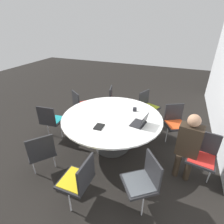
# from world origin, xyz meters

# --- Properties ---
(ground_plane) EXTENTS (16.00, 16.00, 0.00)m
(ground_plane) POSITION_xyz_m (0.00, 0.00, 0.00)
(ground_plane) COLOR black
(conference_table) EXTENTS (2.00, 2.00, 0.75)m
(conference_table) POSITION_xyz_m (0.00, 0.00, 0.65)
(conference_table) COLOR #333333
(conference_table) RESTS_ON ground_plane
(chair_0) EXTENTS (0.49, 0.50, 0.85)m
(chair_0) POSITION_xyz_m (0.21, 1.70, 0.51)
(chair_0) COLOR #262628
(chair_0) RESTS_ON ground_plane
(chair_1) EXTENTS (0.58, 0.59, 0.85)m
(chair_1) POSITION_xyz_m (-0.74, 1.20, 0.51)
(chair_1) COLOR #262628
(chair_1) RESTS_ON ground_plane
(chair_2) EXTENTS (0.57, 0.56, 0.85)m
(chair_2) POSITION_xyz_m (-1.33, 0.48, 0.51)
(chair_2) COLOR #262628
(chair_2) RESTS_ON ground_plane
(chair_3) EXTENTS (0.53, 0.52, 0.85)m
(chair_3) POSITION_xyz_m (-1.34, -0.43, 0.51)
(chair_3) COLOR #262628
(chair_3) RESTS_ON ground_plane
(chair_4) EXTENTS (0.60, 0.60, 0.85)m
(chair_4) POSITION_xyz_m (-0.76, -1.19, 0.51)
(chair_4) COLOR #262628
(chair_4) RESTS_ON ground_plane
(chair_5) EXTENTS (0.46, 0.48, 0.85)m
(chair_5) POSITION_xyz_m (0.20, -1.40, 0.51)
(chair_5) COLOR #262628
(chair_5) RESTS_ON ground_plane
(chair_6) EXTENTS (0.61, 0.60, 0.85)m
(chair_6) POSITION_xyz_m (1.13, -0.84, 0.51)
(chair_6) COLOR #262628
(chair_6) RESTS_ON ground_plane
(chair_7) EXTENTS (0.44, 0.42, 0.85)m
(chair_7) POSITION_xyz_m (1.41, 0.06, 0.51)
(chair_7) COLOR #262628
(chair_7) RESTS_ON ground_plane
(chair_8) EXTENTS (0.60, 0.60, 0.85)m
(chair_8) POSITION_xyz_m (1.09, 0.90, 0.51)
(chair_8) COLOR #262628
(chair_8) RESTS_ON ground_plane
(person_0) EXTENTS (0.30, 0.39, 1.20)m
(person_0) POSITION_xyz_m (0.26, 1.45, 0.70)
(person_0) COLOR #2D2319
(person_0) RESTS_ON ground_plane
(laptop) EXTENTS (0.35, 0.31, 0.21)m
(laptop) POSITION_xyz_m (0.10, 0.60, 0.80)
(laptop) COLOR #232326
(laptop) RESTS_ON conference_table
(spiral_notebook) EXTENTS (0.22, 0.16, 0.02)m
(spiral_notebook) POSITION_xyz_m (0.45, -0.07, 0.76)
(spiral_notebook) COLOR black
(spiral_notebook) RESTS_ON conference_table
(coffee_cup) EXTENTS (0.08, 0.08, 0.08)m
(coffee_cup) POSITION_xyz_m (-0.40, 0.36, 0.79)
(coffee_cup) COLOR black
(coffee_cup) RESTS_ON conference_table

